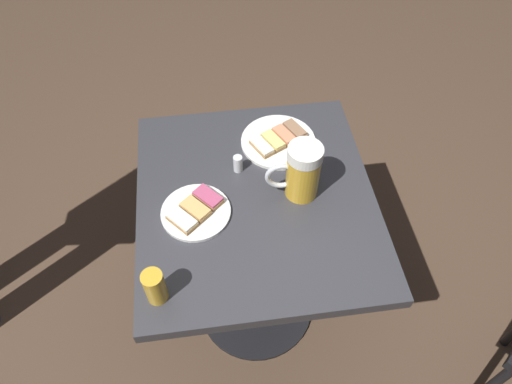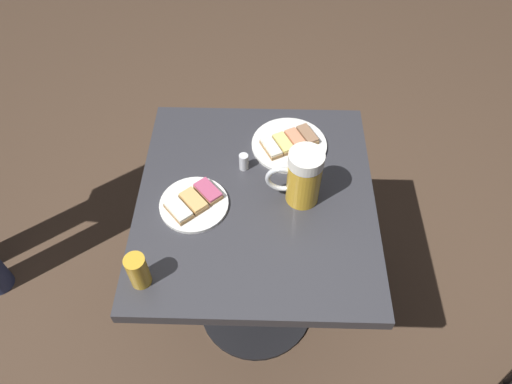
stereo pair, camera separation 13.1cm
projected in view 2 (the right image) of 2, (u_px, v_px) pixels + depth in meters
ground_plane at (256, 306)px, 1.88m from camera, size 6.00×6.00×0.00m
cafe_table at (256, 230)px, 1.46m from camera, size 0.66×0.73×0.71m
plate_near at (194, 203)px, 1.30m from camera, size 0.19×0.19×0.03m
plate_far at (289, 144)px, 1.44m from camera, size 0.23×0.23×0.03m
beer_mug at (303, 178)px, 1.26m from camera, size 0.15×0.09×0.17m
beer_glass_small at (138, 271)px, 1.12m from camera, size 0.05×0.05×0.10m
salt_shaker at (244, 162)px, 1.37m from camera, size 0.03×0.03×0.05m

